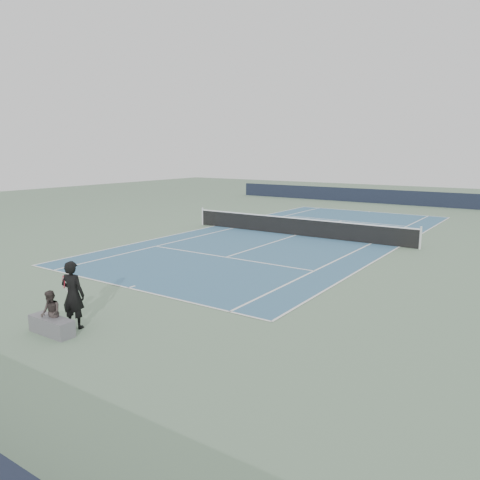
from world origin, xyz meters
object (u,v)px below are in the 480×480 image
Objects in this scene: tennis_ball at (46,333)px; spectator_bench at (51,319)px; tennis_net at (296,226)px; tennis_player at (73,295)px.

spectator_bench is (0.10, 0.10, 0.35)m from tennis_ball.
tennis_ball is 0.05× the size of spectator_bench.
tennis_ball is (1.29, -15.75, -0.47)m from tennis_net.
tennis_player reaches higher than tennis_ball.
tennis_player is 1.11m from tennis_ball.
tennis_player is at bearing 79.73° from spectator_bench.
spectator_bench is at bearing -84.91° from tennis_net.
tennis_ball is at bearing -106.78° from tennis_player.
tennis_player is at bearing -84.31° from tennis_net.
tennis_player is 23.78× the size of tennis_ball.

